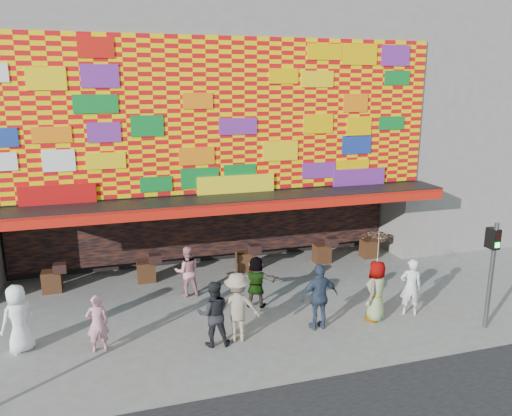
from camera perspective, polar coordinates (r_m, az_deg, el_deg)
The scene contains 14 objects.
ground at distance 13.91m, azimuth -0.06°, elevation -14.14°, with size 90.00×90.00×0.00m, color slate.
shop_building at distance 20.27m, azimuth -6.86°, elevation 10.15°, with size 15.20×9.40×10.00m.
neighbor_right at distance 25.76m, azimuth 23.62°, elevation 11.61°, with size 11.00×8.00×12.00m, color gray.
signal_right at distance 14.89m, azimuth 25.40°, elevation -5.80°, with size 0.22×0.20×3.00m.
ped_a at distance 14.02m, azimuth -25.51°, elevation -11.35°, with size 0.86×0.56×1.76m, color white.
ped_b at distance 13.37m, azimuth -17.66°, elevation -12.44°, with size 0.55×0.36×1.51m, color pink.
ped_c at distance 13.04m, azimuth -4.86°, elevation -11.92°, with size 0.84×0.66×1.74m, color black.
ped_d at distance 13.20m, azimuth -2.15°, elevation -11.26°, with size 1.20×0.69×1.86m, color gray.
ped_e at distance 13.88m, azimuth 7.27°, elevation -10.03°, with size 1.09×0.46×1.87m, color #303D54.
ped_f at distance 15.12m, azimuth -0.00°, elevation -8.42°, with size 1.46×0.47×1.58m, color gray.
ped_g at distance 14.69m, azimuth 13.58°, elevation -9.17°, with size 0.86×0.56×1.75m, color gray.
ped_h at distance 15.28m, azimuth 17.27°, elevation -8.61°, with size 0.62×0.41×1.70m, color silver.
ped_i at distance 16.01m, azimuth -7.87°, elevation -7.16°, with size 0.79×0.62×1.63m, color #D4898F.
parasol at distance 14.24m, azimuth 13.87°, elevation -4.41°, with size 1.28×1.29×1.87m.
Camera 1 is at (-3.54, -11.74, 6.55)m, focal length 35.00 mm.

